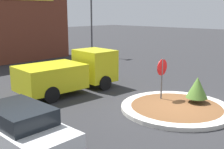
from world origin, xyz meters
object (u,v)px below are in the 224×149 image
Objects in this scene: light_pole at (91,13)px; utility_truck at (70,72)px; stop_sign at (162,72)px; parked_sedan_white at (17,125)px.

utility_truck is at bearing -137.91° from light_pole.
light_pole is (9.41, 8.49, 3.10)m from utility_truck.
light_pole is at bearing 59.74° from stop_sign.
light_pole reaches higher than parked_sedan_white.
utility_truck is 1.16× the size of parked_sedan_white.
utility_truck is at bearing -53.95° from parked_sedan_white.
utility_truck is 0.77× the size of light_pole.
stop_sign is at bearing -64.47° from utility_truck.
parked_sedan_white is (-5.15, -3.76, -0.37)m from utility_truck.
parked_sedan_white is (-6.92, 0.84, -0.76)m from stop_sign.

